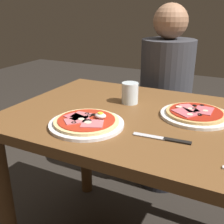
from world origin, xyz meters
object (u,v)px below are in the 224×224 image
object	(u,v)px
dining_table	(140,143)
pizza_foreground	(87,122)
pizza_across_left	(195,114)
diner_person	(164,107)
water_glass_near	(130,94)
knife	(166,139)

from	to	relation	value
dining_table	pizza_foreground	world-z (taller)	pizza_foreground
dining_table	pizza_foreground	bearing A→B (deg)	-126.26
pizza_across_left	diner_person	size ratio (longest dim) A/B	0.23
water_glass_near	diner_person	world-z (taller)	diner_person
dining_table	water_glass_near	size ratio (longest dim) A/B	11.60
pizza_across_left	knife	world-z (taller)	pizza_across_left
pizza_across_left	water_glass_near	bearing A→B (deg)	173.08
pizza_foreground	diner_person	xyz separation A→B (m)	(0.06, 0.84, -0.20)
dining_table	knife	xyz separation A→B (m)	(0.15, -0.18, 0.13)
pizza_foreground	pizza_across_left	bearing A→B (deg)	38.08
pizza_across_left	water_glass_near	distance (m)	0.30
knife	diner_person	bearing A→B (deg)	105.98
water_glass_near	diner_person	xyz separation A→B (m)	(0.02, 0.53, -0.23)
diner_person	pizza_across_left	bearing A→B (deg)	116.42
pizza_across_left	knife	size ratio (longest dim) A/B	1.41
pizza_across_left	knife	xyz separation A→B (m)	(-0.05, -0.25, -0.01)
pizza_across_left	pizza_foreground	bearing A→B (deg)	-141.92
dining_table	water_glass_near	world-z (taller)	water_glass_near
knife	pizza_foreground	bearing A→B (deg)	-176.60
water_glass_near	knife	bearing A→B (deg)	-48.69
dining_table	knife	bearing A→B (deg)	-48.84
dining_table	water_glass_near	distance (m)	0.23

